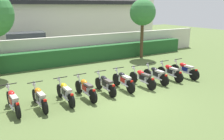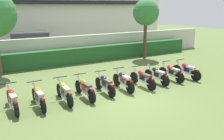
{
  "view_description": "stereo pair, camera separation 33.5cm",
  "coord_description": "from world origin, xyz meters",
  "px_view_note": "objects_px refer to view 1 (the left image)",
  "views": [
    {
      "loc": [
        -5.27,
        -7.69,
        3.81
      ],
      "look_at": [
        0.0,
        1.26,
        0.94
      ],
      "focal_mm": 37.29,
      "sensor_mm": 36.0,
      "label": 1
    },
    {
      "loc": [
        -4.98,
        -7.85,
        3.81
      ],
      "look_at": [
        0.0,
        1.26,
        0.94
      ],
      "focal_mm": 37.29,
      "sensor_mm": 36.0,
      "label": 2
    }
  ],
  "objects_px": {
    "motorcycle_in_row_0": "(13,100)",
    "motorcycle_in_row_8": "(170,72)",
    "parked_car": "(29,45)",
    "motorcycle_in_row_3": "(86,88)",
    "tree_far_side": "(143,13)",
    "motorcycle_in_row_1": "(39,97)",
    "motorcycle_in_row_4": "(105,84)",
    "motorcycle_in_row_7": "(156,74)",
    "motorcycle_in_row_6": "(142,78)",
    "motorcycle_in_row_2": "(65,92)",
    "motorcycle_in_row_9": "(185,69)",
    "motorcycle_in_row_5": "(123,80)"
  },
  "relations": [
    {
      "from": "motorcycle_in_row_3",
      "to": "motorcycle_in_row_8",
      "type": "height_order",
      "value": "motorcycle_in_row_3"
    },
    {
      "from": "parked_car",
      "to": "motorcycle_in_row_5",
      "type": "distance_m",
      "value": 10.02
    },
    {
      "from": "parked_car",
      "to": "motorcycle_in_row_5",
      "type": "relative_size",
      "value": 2.55
    },
    {
      "from": "parked_car",
      "to": "motorcycle_in_row_3",
      "type": "distance_m",
      "value": 9.84
    },
    {
      "from": "motorcycle_in_row_1",
      "to": "motorcycle_in_row_8",
      "type": "relative_size",
      "value": 0.99
    },
    {
      "from": "motorcycle_in_row_3",
      "to": "motorcycle_in_row_7",
      "type": "height_order",
      "value": "motorcycle_in_row_3"
    },
    {
      "from": "motorcycle_in_row_2",
      "to": "motorcycle_in_row_4",
      "type": "distance_m",
      "value": 1.9
    },
    {
      "from": "tree_far_side",
      "to": "motorcycle_in_row_0",
      "type": "bearing_deg",
      "value": -152.41
    },
    {
      "from": "motorcycle_in_row_1",
      "to": "motorcycle_in_row_3",
      "type": "relative_size",
      "value": 0.95
    },
    {
      "from": "motorcycle_in_row_3",
      "to": "motorcycle_in_row_7",
      "type": "xyz_separation_m",
      "value": [
        3.96,
        0.1,
        -0.01
      ]
    },
    {
      "from": "tree_far_side",
      "to": "motorcycle_in_row_1",
      "type": "relative_size",
      "value": 2.37
    },
    {
      "from": "motorcycle_in_row_0",
      "to": "motorcycle_in_row_8",
      "type": "height_order",
      "value": "motorcycle_in_row_0"
    },
    {
      "from": "motorcycle_in_row_8",
      "to": "motorcycle_in_row_3",
      "type": "bearing_deg",
      "value": 90.17
    },
    {
      "from": "motorcycle_in_row_1",
      "to": "motorcycle_in_row_4",
      "type": "xyz_separation_m",
      "value": [
        2.93,
        0.11,
        0.0
      ]
    },
    {
      "from": "parked_car",
      "to": "motorcycle_in_row_2",
      "type": "relative_size",
      "value": 2.5
    },
    {
      "from": "motorcycle_in_row_5",
      "to": "motorcycle_in_row_9",
      "type": "relative_size",
      "value": 0.97
    },
    {
      "from": "motorcycle_in_row_4",
      "to": "motorcycle_in_row_9",
      "type": "relative_size",
      "value": 0.94
    },
    {
      "from": "motorcycle_in_row_9",
      "to": "motorcycle_in_row_1",
      "type": "bearing_deg",
      "value": 85.74
    },
    {
      "from": "tree_far_side",
      "to": "motorcycle_in_row_2",
      "type": "distance_m",
      "value": 9.96
    },
    {
      "from": "motorcycle_in_row_0",
      "to": "motorcycle_in_row_5",
      "type": "xyz_separation_m",
      "value": [
        4.82,
        -0.07,
        0.01
      ]
    },
    {
      "from": "motorcycle_in_row_7",
      "to": "motorcycle_in_row_9",
      "type": "distance_m",
      "value": 1.96
    },
    {
      "from": "motorcycle_in_row_0",
      "to": "motorcycle_in_row_2",
      "type": "bearing_deg",
      "value": -98.67
    },
    {
      "from": "motorcycle_in_row_4",
      "to": "motorcycle_in_row_9",
      "type": "xyz_separation_m",
      "value": [
        4.91,
        -0.09,
        0.01
      ]
    },
    {
      "from": "motorcycle_in_row_0",
      "to": "motorcycle_in_row_8",
      "type": "relative_size",
      "value": 1.04
    },
    {
      "from": "motorcycle_in_row_7",
      "to": "motorcycle_in_row_9",
      "type": "relative_size",
      "value": 0.97
    },
    {
      "from": "motorcycle_in_row_5",
      "to": "motorcycle_in_row_6",
      "type": "bearing_deg",
      "value": -95.54
    },
    {
      "from": "motorcycle_in_row_3",
      "to": "motorcycle_in_row_6",
      "type": "xyz_separation_m",
      "value": [
        2.99,
        -0.03,
        -0.0
      ]
    },
    {
      "from": "motorcycle_in_row_2",
      "to": "motorcycle_in_row_4",
      "type": "height_order",
      "value": "motorcycle_in_row_2"
    },
    {
      "from": "tree_far_side",
      "to": "motorcycle_in_row_4",
      "type": "xyz_separation_m",
      "value": [
        -6.03,
        -5.23,
        -2.87
      ]
    },
    {
      "from": "motorcycle_in_row_1",
      "to": "motorcycle_in_row_3",
      "type": "xyz_separation_m",
      "value": [
        1.94,
        0.03,
        0.01
      ]
    },
    {
      "from": "motorcycle_in_row_9",
      "to": "motorcycle_in_row_0",
      "type": "bearing_deg",
      "value": 84.58
    },
    {
      "from": "motorcycle_in_row_0",
      "to": "motorcycle_in_row_1",
      "type": "height_order",
      "value": "motorcycle_in_row_0"
    },
    {
      "from": "parked_car",
      "to": "motorcycle_in_row_8",
      "type": "distance_m",
      "value": 11.05
    },
    {
      "from": "parked_car",
      "to": "motorcycle_in_row_9",
      "type": "bearing_deg",
      "value": -51.56
    },
    {
      "from": "motorcycle_in_row_7",
      "to": "tree_far_side",
      "type": "bearing_deg",
      "value": -31.77
    },
    {
      "from": "motorcycle_in_row_6",
      "to": "motorcycle_in_row_3",
      "type": "bearing_deg",
      "value": 85.94
    },
    {
      "from": "parked_car",
      "to": "motorcycle_in_row_6",
      "type": "height_order",
      "value": "parked_car"
    },
    {
      "from": "motorcycle_in_row_0",
      "to": "motorcycle_in_row_4",
      "type": "height_order",
      "value": "motorcycle_in_row_0"
    },
    {
      "from": "tree_far_side",
      "to": "motorcycle_in_row_2",
      "type": "bearing_deg",
      "value": -146.17
    },
    {
      "from": "motorcycle_in_row_1",
      "to": "motorcycle_in_row_7",
      "type": "distance_m",
      "value": 5.9
    },
    {
      "from": "motorcycle_in_row_2",
      "to": "motorcycle_in_row_8",
      "type": "height_order",
      "value": "motorcycle_in_row_2"
    },
    {
      "from": "tree_far_side",
      "to": "motorcycle_in_row_6",
      "type": "relative_size",
      "value": 2.27
    },
    {
      "from": "motorcycle_in_row_9",
      "to": "motorcycle_in_row_8",
      "type": "bearing_deg",
      "value": 78.55
    },
    {
      "from": "tree_far_side",
      "to": "motorcycle_in_row_7",
      "type": "height_order",
      "value": "tree_far_side"
    },
    {
      "from": "motorcycle_in_row_1",
      "to": "motorcycle_in_row_4",
      "type": "distance_m",
      "value": 2.94
    },
    {
      "from": "motorcycle_in_row_0",
      "to": "motorcycle_in_row_5",
      "type": "distance_m",
      "value": 4.82
    },
    {
      "from": "motorcycle_in_row_4",
      "to": "motorcycle_in_row_6",
      "type": "height_order",
      "value": "motorcycle_in_row_6"
    },
    {
      "from": "motorcycle_in_row_4",
      "to": "motorcycle_in_row_5",
      "type": "distance_m",
      "value": 0.96
    },
    {
      "from": "parked_car",
      "to": "motorcycle_in_row_4",
      "type": "distance_m",
      "value": 9.84
    },
    {
      "from": "motorcycle_in_row_7",
      "to": "motorcycle_in_row_6",
      "type": "bearing_deg",
      "value": 96.47
    }
  ]
}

